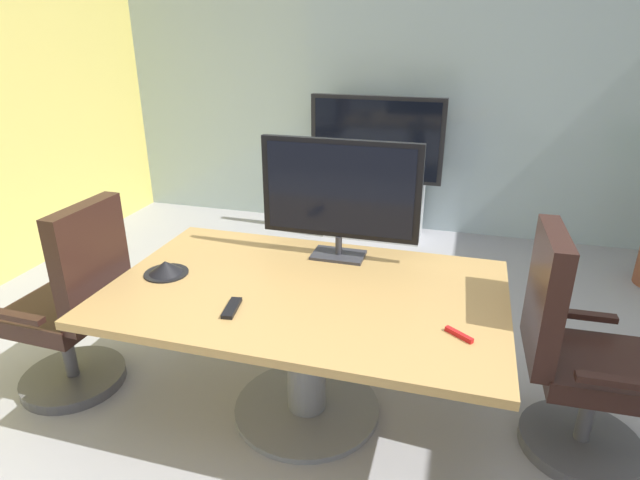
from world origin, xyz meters
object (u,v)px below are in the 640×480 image
at_px(office_chair_right, 574,366).
at_px(tv_monitor, 340,193).
at_px(wall_display_unit, 374,191).
at_px(conference_phone, 166,268).
at_px(remote_control, 232,308).
at_px(office_chair_left, 75,315).
at_px(conference_table, 306,322).

relative_size(office_chair_right, tv_monitor, 1.30).
bearing_deg(wall_display_unit, conference_phone, -103.04).
height_order(office_chair_right, remote_control, office_chair_right).
height_order(wall_display_unit, conference_phone, wall_display_unit).
relative_size(office_chair_left, remote_control, 6.41).
bearing_deg(wall_display_unit, office_chair_right, -60.72).
distance_m(conference_table, office_chair_right, 1.25).
xyz_separation_m(office_chair_right, wall_display_unit, (-1.37, 2.44, -0.01)).
distance_m(office_chair_right, conference_phone, 1.99).
bearing_deg(office_chair_right, office_chair_left, 93.89).
bearing_deg(tv_monitor, remote_control, -114.26).
relative_size(conference_table, conference_phone, 8.49).
height_order(office_chair_left, conference_phone, office_chair_left).
bearing_deg(tv_monitor, office_chair_right, -14.80).
height_order(office_chair_left, tv_monitor, tv_monitor).
xyz_separation_m(wall_display_unit, conference_phone, (-0.60, -2.58, 0.31)).
relative_size(conference_table, office_chair_left, 1.71).
height_order(office_chair_right, tv_monitor, tv_monitor).
xyz_separation_m(office_chair_left, office_chair_right, (2.49, 0.25, 0.00)).
bearing_deg(tv_monitor, office_chair_left, -156.74).
xyz_separation_m(conference_table, office_chair_right, (1.24, 0.10, -0.08)).
bearing_deg(wall_display_unit, tv_monitor, -85.02).
height_order(conference_table, office_chair_right, office_chair_right).
relative_size(office_chair_right, remote_control, 6.41).
xyz_separation_m(office_chair_right, remote_control, (-1.49, -0.38, 0.28)).
bearing_deg(tv_monitor, conference_table, -98.40).
distance_m(conference_table, wall_display_unit, 2.54).
distance_m(wall_display_unit, remote_control, 2.84).
height_order(tv_monitor, wall_display_unit, tv_monitor).
distance_m(office_chair_left, remote_control, 1.04).
height_order(conference_table, tv_monitor, tv_monitor).
bearing_deg(office_chair_left, conference_phone, 103.24).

